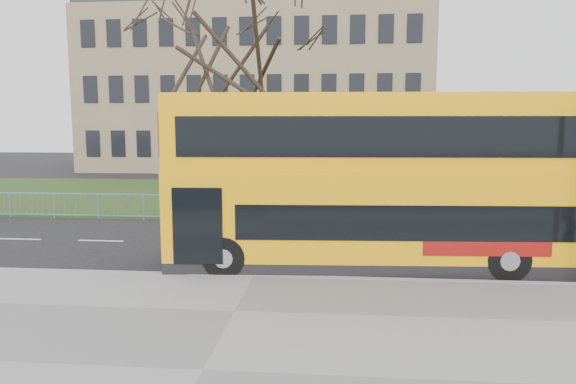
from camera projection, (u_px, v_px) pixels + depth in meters
The scene contains 8 objects.
ground at pixel (262, 264), 14.81m from camera, with size 120.00×120.00×0.00m, color black.
pavement at pixel (203, 373), 8.14m from camera, with size 80.00×10.50×0.12m, color slate.
kerb at pixel (254, 277), 13.27m from camera, with size 80.00×0.20×0.14m, color gray.
grass_verge at pixel (297, 196), 28.94m from camera, with size 80.00×15.40×0.08m, color #223915.
guard_railing at pixel (284, 209), 21.26m from camera, with size 40.00×0.12×1.10m, color #6888B9, non-canonical shape.
bare_tree at pixel (227, 76), 24.15m from camera, with size 8.69×8.69×12.42m, color black, non-canonical shape.
civic_building at pixel (260, 94), 48.94m from camera, with size 30.00×15.00×14.00m, color #7F6B51.
yellow_bus at pixel (375, 178), 14.16m from camera, with size 11.41×3.29×4.73m.
Camera 1 is at (2.02, -14.30, 3.96)m, focal length 32.00 mm.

